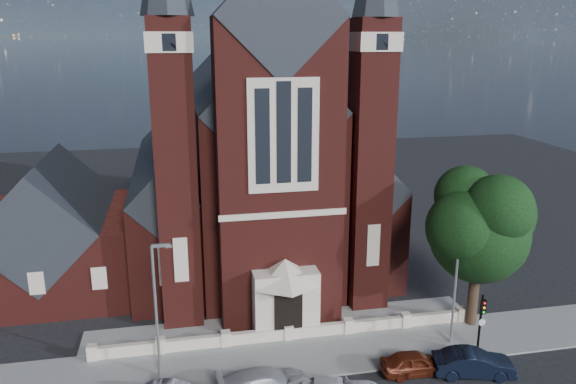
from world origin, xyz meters
name	(u,v)px	position (x,y,z in m)	size (l,w,h in m)	color
ground	(267,285)	(0.00, 15.00, 0.00)	(120.00, 120.00, 0.00)	black
pavement_strip	(295,357)	(0.00, 4.50, 0.00)	(60.00, 5.00, 0.12)	slate
forecourt_paving	(282,325)	(0.00, 8.50, 0.00)	(26.00, 3.00, 0.14)	slate
forecourt_wall	(288,340)	(0.00, 6.50, 0.00)	(24.00, 0.40, 0.90)	#BBAB95
church	(251,162)	(0.00, 22.94, 8.19)	(20.01, 34.90, 29.20)	#521A15
parish_hall	(53,238)	(-16.00, 18.00, 4.01)	(12.00, 12.20, 10.24)	#521A15
street_tree	(483,229)	(12.60, 5.71, 6.96)	(6.40, 6.60, 10.70)	black
street_lamp_left	(157,304)	(-7.91, 4.00, 4.60)	(1.16, 0.22, 8.09)	gray
street_lamp_right	(457,277)	(10.09, 4.00, 4.60)	(1.16, 0.22, 8.09)	gray
traffic_signal	(481,317)	(11.00, 2.43, 2.58)	(0.28, 0.42, 4.00)	black
car_silver_b	(265,383)	(-2.40, 1.06, 0.76)	(2.12, 5.21, 1.51)	#A5A8AC
car_dark_red	(415,363)	(6.41, 1.39, 0.69)	(1.62, 4.02, 1.37)	#581E0F
car_navy	(474,363)	(9.63, 0.57, 0.76)	(1.61, 4.61, 1.52)	black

